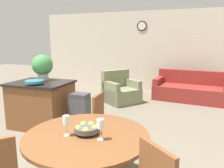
{
  "coord_description": "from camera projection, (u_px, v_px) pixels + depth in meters",
  "views": [
    {
      "loc": [
        1.15,
        -1.22,
        1.67
      ],
      "look_at": [
        -0.09,
        2.44,
        0.92
      ],
      "focal_mm": 35.0,
      "sensor_mm": 36.0,
      "label": 1
    }
  ],
  "objects": [
    {
      "name": "couch",
      "position": [
        190.0,
        90.0,
        6.36
      ],
      "size": [
        2.13,
        1.24,
        0.83
      ],
      "rotation": [
        0.0,
        0.0,
        -0.14
      ],
      "color": "maroon",
      "rests_on": "ground_plane"
    },
    {
      "name": "trash_bin",
      "position": [
        80.0,
        112.0,
        4.12
      ],
      "size": [
        0.34,
        0.26,
        0.73
      ],
      "color": "#47474C",
      "rests_on": "ground_plane"
    },
    {
      "name": "fruit_bowl",
      "position": [
        87.0,
        128.0,
        2.27
      ],
      "size": [
        0.26,
        0.26,
        0.11
      ],
      "color": "#4C4742",
      "rests_on": "dining_table"
    },
    {
      "name": "dining_table",
      "position": [
        87.0,
        148.0,
        2.31
      ],
      "size": [
        1.31,
        1.31,
        0.72
      ],
      "color": "brown",
      "rests_on": "ground_plane"
    },
    {
      "name": "dining_chair_far_side",
      "position": [
        106.0,
        123.0,
        3.17
      ],
      "size": [
        0.44,
        0.44,
        0.93
      ],
      "rotation": [
        0.0,
        0.0,
        4.76
      ],
      "color": "brown",
      "rests_on": "ground_plane"
    },
    {
      "name": "wine_glass_right",
      "position": [
        100.0,
        124.0,
        2.11
      ],
      "size": [
        0.07,
        0.07,
        0.21
      ],
      "color": "silver",
      "rests_on": "dining_table"
    },
    {
      "name": "teal_bowl",
      "position": [
        35.0,
        82.0,
        4.05
      ],
      "size": [
        0.34,
        0.34,
        0.07
      ],
      "color": "teal",
      "rests_on": "kitchen_island"
    },
    {
      "name": "potted_plant",
      "position": [
        42.0,
        66.0,
        4.42
      ],
      "size": [
        0.42,
        0.42,
        0.52
      ],
      "color": "beige",
      "rests_on": "kitchen_island"
    },
    {
      "name": "wine_glass_left",
      "position": [
        66.0,
        121.0,
        2.21
      ],
      "size": [
        0.07,
        0.07,
        0.21
      ],
      "color": "silver",
      "rests_on": "dining_table"
    },
    {
      "name": "armchair",
      "position": [
        121.0,
        92.0,
        6.11
      ],
      "size": [
        1.16,
        1.16,
        0.88
      ],
      "rotation": [
        0.0,
        0.0,
        0.9
      ],
      "color": "#7A7F5B",
      "rests_on": "ground_plane"
    },
    {
      "name": "kitchen_island",
      "position": [
        42.0,
        104.0,
        4.36
      ],
      "size": [
        1.13,
        0.91,
        0.9
      ],
      "color": "brown",
      "rests_on": "ground_plane"
    },
    {
      "name": "wall_back",
      "position": [
        151.0,
        51.0,
        7.46
      ],
      "size": [
        8.0,
        0.09,
        2.7
      ],
      "color": "beige",
      "rests_on": "ground_plane"
    }
  ]
}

